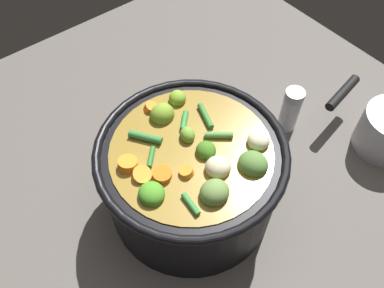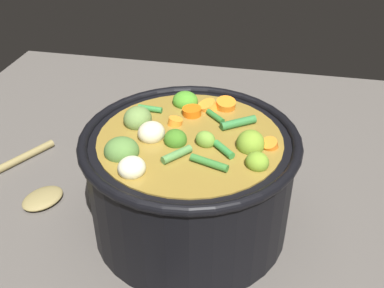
% 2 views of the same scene
% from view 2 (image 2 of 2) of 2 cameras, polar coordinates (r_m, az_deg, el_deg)
% --- Properties ---
extents(ground_plane, '(1.10, 1.10, 0.00)m').
position_cam_2_polar(ground_plane, '(0.68, -0.22, -9.78)').
color(ground_plane, '#514C47').
extents(cooking_pot, '(0.29, 0.29, 0.17)m').
position_cam_2_polar(cooking_pot, '(0.63, -0.26, -4.40)').
color(cooking_pot, black).
rests_on(cooking_pot, ground_plane).
extents(wooden_spoon, '(0.20, 0.19, 0.01)m').
position_cam_2_polar(wooden_spoon, '(0.78, -20.33, -4.92)').
color(wooden_spoon, olive).
rests_on(wooden_spoon, ground_plane).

